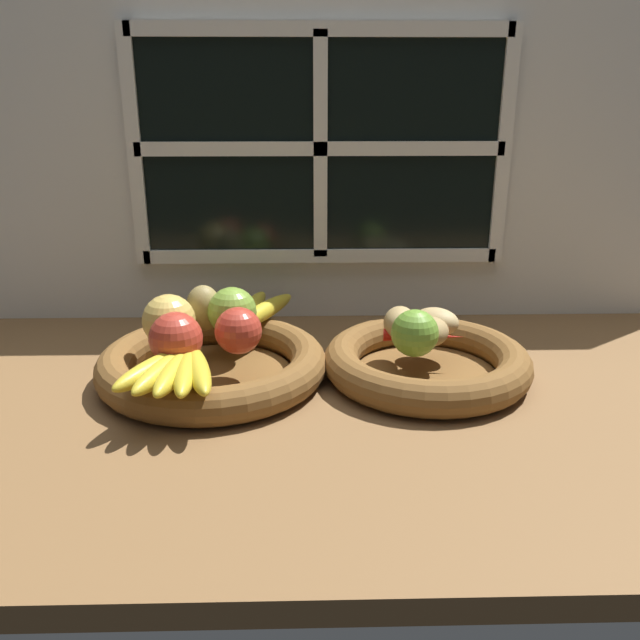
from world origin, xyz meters
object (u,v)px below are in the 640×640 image
potato_large (428,331)px  banana_bunch_back (241,311)px  fruit_bowl_right (426,362)px  potato_back (436,321)px  apple_green_back (232,311)px  apple_golden_left (169,321)px  apple_red_front (176,338)px  apple_red_right (238,331)px  banana_bunch_front (176,369)px  pear_brown (204,308)px  lime_near (415,333)px  fruit_bowl_left (213,364)px  chili_pepper (424,336)px  potato_oblong (400,323)px

potato_large → banana_bunch_back: bearing=156.8°
fruit_bowl_right → potato_back: bearing=65.6°
apple_green_back → apple_golden_left: bearing=-154.0°
apple_golden_left → apple_red_front: (2.21, -6.77, -0.20)cm
apple_red_right → banana_bunch_front: bearing=-129.1°
apple_green_back → potato_large: (29.04, -4.97, -1.62)cm
apple_red_right → apple_golden_left: bearing=163.1°
fruit_bowl_right → apple_green_back: size_ratio=4.11×
pear_brown → potato_large: 34.40cm
fruit_bowl_right → apple_green_back: bearing=170.3°
apple_red_right → banana_bunch_front: size_ratio=0.41×
lime_near → fruit_bowl_left: bearing=172.1°
fruit_bowl_right → apple_green_back: (-29.04, 4.97, 6.50)cm
fruit_bowl_left → banana_bunch_front: banana_bunch_front is taller
lime_near → chili_pepper: size_ratio=0.56×
pear_brown → potato_oblong: size_ratio=0.99×
pear_brown → potato_back: 35.84cm
banana_bunch_back → chili_pepper: (27.94, -11.02, -0.45)cm
apple_golden_left → pear_brown: size_ratio=1.06×
fruit_bowl_right → apple_red_right: (-27.46, -2.40, 6.13)cm
banana_bunch_back → potato_large: bearing=-23.2°
apple_green_back → chili_pepper: (28.62, -3.86, -2.77)cm
banana_bunch_back → lime_near: bearing=-32.1°
lime_near → apple_red_front: bearing=-176.4°
potato_oblong → lime_near: size_ratio=1.10×
apple_red_right → potato_back: (29.53, 6.96, -1.32)cm
fruit_bowl_right → apple_red_right: size_ratio=4.56×
apple_golden_left → chili_pepper: bearing=0.6°
potato_back → lime_near: size_ratio=1.06×
fruit_bowl_right → lime_near: lime_near is taller
fruit_bowl_left → apple_red_front: bearing=-122.6°
fruit_bowl_left → banana_bunch_back: (3.32, 12.13, 4.19)cm
banana_bunch_front → potato_back: bearing=23.4°
fruit_bowl_right → pear_brown: bearing=168.3°
banana_bunch_back → banana_bunch_front: bearing=-105.1°
potato_large → lime_near: lime_near is taller
apple_green_back → potato_back: 31.16cm
apple_red_front → apple_green_back: bearing=59.4°
potato_back → fruit_bowl_right: bearing=-114.4°
fruit_bowl_left → banana_bunch_front: size_ratio=2.03×
apple_red_front → pear_brown: (1.91, 13.03, -0.02)cm
fruit_bowl_left → chili_pepper: 31.51cm
apple_red_right → lime_near: bearing=-3.7°
fruit_bowl_right → potato_oblong: potato_oblong is taller
fruit_bowl_left → apple_red_front: size_ratio=4.61×
apple_red_right → potato_oblong: size_ratio=0.91×
fruit_bowl_right → apple_golden_left: (-37.77, 0.72, 6.62)cm
apple_red_front → chili_pepper: size_ratio=0.61×
apple_golden_left → apple_red_front: bearing=-72.0°
fruit_bowl_right → apple_red_right: bearing=-175.0°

